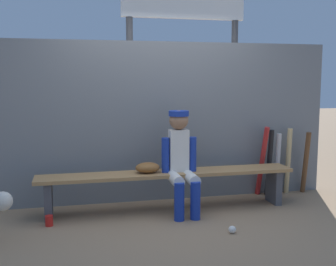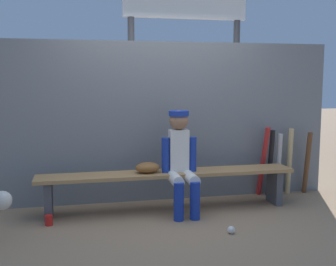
{
  "view_description": "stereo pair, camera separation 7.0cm",
  "coord_description": "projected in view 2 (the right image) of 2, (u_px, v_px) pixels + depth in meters",
  "views": [
    {
      "loc": [
        -1.07,
        -4.61,
        1.51
      ],
      "look_at": [
        0.0,
        0.0,
        0.91
      ],
      "focal_mm": 44.94,
      "sensor_mm": 36.0,
      "label": 1
    },
    {
      "loc": [
        -1.0,
        -4.63,
        1.51
      ],
      "look_at": [
        0.0,
        0.0,
        0.91
      ],
      "focal_mm": 44.94,
      "sensor_mm": 36.0,
      "label": 2
    }
  ],
  "objects": [
    {
      "name": "cup_on_bench",
      "position": [
        173.0,
        166.0,
        4.91
      ],
      "size": [
        0.08,
        0.08,
        0.11
      ],
      "primitive_type": "cylinder",
      "color": "red",
      "rests_on": "dugout_bench"
    },
    {
      "name": "bat_aluminum_red",
      "position": [
        263.0,
        162.0,
        5.4
      ],
      "size": [
        0.08,
        0.28,
        0.92
      ],
      "primitive_type": "cylinder",
      "rotation": [
        0.23,
        0.0,
        0.05
      ],
      "color": "#B22323",
      "rests_on": "ground_plane"
    },
    {
      "name": "ground_plane",
      "position": [
        168.0,
        210.0,
        4.89
      ],
      "size": [
        30.0,
        30.0,
        0.0
      ],
      "primitive_type": "plane",
      "color": "#937556"
    },
    {
      "name": "bat_wood_dark",
      "position": [
        307.0,
        163.0,
        5.53
      ],
      "size": [
        0.1,
        0.22,
        0.83
      ],
      "primitive_type": "cylinder",
      "rotation": [
        0.18,
        0.0,
        -0.19
      ],
      "color": "brown",
      "rests_on": "ground_plane"
    },
    {
      "name": "player_seated",
      "position": [
        181.0,
        158.0,
        4.73
      ],
      "size": [
        0.41,
        0.55,
        1.16
      ],
      "color": "silver",
      "rests_on": "ground_plane"
    },
    {
      "name": "baseball",
      "position": [
        231.0,
        230.0,
        4.14
      ],
      "size": [
        0.07,
        0.07,
        0.07
      ],
      "primitive_type": "sphere",
      "color": "white",
      "rests_on": "ground_plane"
    },
    {
      "name": "bat_aluminum_silver",
      "position": [
        278.0,
        165.0,
        5.45
      ],
      "size": [
        0.09,
        0.16,
        0.82
      ],
      "primitive_type": "cylinder",
      "rotation": [
        0.1,
        0.0,
        -0.19
      ],
      "color": "#B7B7BC",
      "rests_on": "ground_plane"
    },
    {
      "name": "baseball_glove",
      "position": [
        148.0,
        168.0,
        4.77
      ],
      "size": [
        0.28,
        0.2,
        0.12
      ],
      "primitive_type": "ellipsoid",
      "color": "brown",
      "rests_on": "dugout_bench"
    },
    {
      "name": "cup_on_ground",
      "position": [
        49.0,
        220.0,
        4.37
      ],
      "size": [
        0.08,
        0.08,
        0.11
      ],
      "primitive_type": "cylinder",
      "color": "red",
      "rests_on": "ground_plane"
    },
    {
      "name": "bat_aluminum_black",
      "position": [
        270.0,
        163.0,
        5.44
      ],
      "size": [
        0.08,
        0.14,
        0.87
      ],
      "primitive_type": "cylinder",
      "rotation": [
        0.08,
        0.0,
        0.17
      ],
      "color": "black",
      "rests_on": "ground_plane"
    },
    {
      "name": "scoreboard",
      "position": [
        189.0,
        15.0,
        6.28
      ],
      "size": [
        2.15,
        0.27,
        3.53
      ],
      "color": "#3F3F42",
      "rests_on": "ground_plane"
    },
    {
      "name": "chainlink_fence",
      "position": [
        160.0,
        122.0,
        5.2
      ],
      "size": [
        4.41,
        0.03,
        1.97
      ],
      "primitive_type": "cube",
      "color": "slate",
      "rests_on": "ground_plane"
    },
    {
      "name": "bat_wood_natural",
      "position": [
        289.0,
        161.0,
        5.53
      ],
      "size": [
        0.09,
        0.15,
        0.88
      ],
      "primitive_type": "cylinder",
      "rotation": [
        0.08,
        0.0,
        -0.16
      ],
      "color": "tan",
      "rests_on": "ground_plane"
    },
    {
      "name": "dugout_bench",
      "position": [
        168.0,
        179.0,
        4.84
      ],
      "size": [
        2.97,
        0.36,
        0.46
      ],
      "color": "#AD7F4C",
      "rests_on": "ground_plane"
    }
  ]
}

